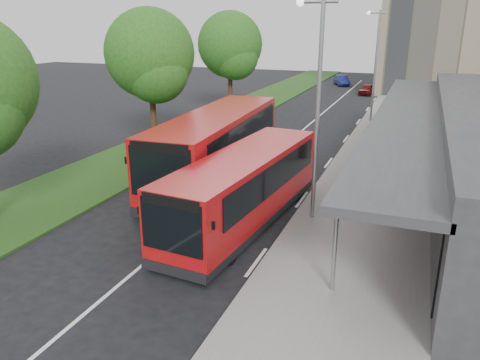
{
  "coord_description": "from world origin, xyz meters",
  "views": [
    {
      "loc": [
        7.63,
        -14.65,
        7.29
      ],
      "look_at": [
        1.44,
        1.35,
        1.5
      ],
      "focal_mm": 35.0,
      "sensor_mm": 36.0,
      "label": 1
    }
  ],
  "objects_px": {
    "litter_bin": "(377,159)",
    "bollard": "(382,125)",
    "lamp_post_far": "(375,59)",
    "lamp_post_near": "(316,98)",
    "car_far": "(342,80)",
    "bus_main": "(244,189)",
    "tree_mid": "(150,60)",
    "car_near": "(367,89)",
    "tree_far": "(230,49)",
    "bus_second": "(217,147)"
  },
  "relations": [
    {
      "from": "lamp_post_far",
      "to": "bollard",
      "type": "relative_size",
      "value": 8.78
    },
    {
      "from": "litter_bin",
      "to": "car_far",
      "type": "bearing_deg",
      "value": 102.37
    },
    {
      "from": "bollard",
      "to": "car_near",
      "type": "relative_size",
      "value": 0.28
    },
    {
      "from": "tree_far",
      "to": "bus_second",
      "type": "relative_size",
      "value": 0.7
    },
    {
      "from": "tree_far",
      "to": "bollard",
      "type": "relative_size",
      "value": 9.03
    },
    {
      "from": "car_near",
      "to": "tree_far",
      "type": "bearing_deg",
      "value": -113.78
    },
    {
      "from": "tree_far",
      "to": "car_far",
      "type": "xyz_separation_m",
      "value": [
        5.32,
        22.92,
        -4.72
      ]
    },
    {
      "from": "lamp_post_near",
      "to": "litter_bin",
      "type": "relative_size",
      "value": 8.74
    },
    {
      "from": "bus_main",
      "to": "car_near",
      "type": "bearing_deg",
      "value": 94.62
    },
    {
      "from": "bus_main",
      "to": "car_far",
      "type": "xyz_separation_m",
      "value": [
        -3.54,
        43.24,
        -0.8
      ]
    },
    {
      "from": "litter_bin",
      "to": "car_far",
      "type": "height_order",
      "value": "car_far"
    },
    {
      "from": "lamp_post_near",
      "to": "bus_main",
      "type": "distance_m",
      "value": 4.22
    },
    {
      "from": "bollard",
      "to": "tree_mid",
      "type": "bearing_deg",
      "value": -142.76
    },
    {
      "from": "bus_main",
      "to": "bollard",
      "type": "bearing_deg",
      "value": 83.96
    },
    {
      "from": "tree_mid",
      "to": "bus_second",
      "type": "xyz_separation_m",
      "value": [
        5.84,
        -3.99,
        -3.59
      ]
    },
    {
      "from": "tree_far",
      "to": "lamp_post_far",
      "type": "distance_m",
      "value": 11.18
    },
    {
      "from": "bus_second",
      "to": "car_far",
      "type": "bearing_deg",
      "value": 87.71
    },
    {
      "from": "tree_mid",
      "to": "lamp_post_far",
      "type": "relative_size",
      "value": 1.02
    },
    {
      "from": "lamp_post_near",
      "to": "bus_main",
      "type": "relative_size",
      "value": 0.82
    },
    {
      "from": "bus_main",
      "to": "tree_mid",
      "type": "bearing_deg",
      "value": 141.93
    },
    {
      "from": "bus_second",
      "to": "litter_bin",
      "type": "xyz_separation_m",
      "value": [
        7.02,
        4.55,
        -1.07
      ]
    },
    {
      "from": "lamp_post_near",
      "to": "bus_main",
      "type": "height_order",
      "value": "lamp_post_near"
    },
    {
      "from": "tree_far",
      "to": "bus_main",
      "type": "relative_size",
      "value": 0.84
    },
    {
      "from": "lamp_post_far",
      "to": "car_near",
      "type": "bearing_deg",
      "value": 97.38
    },
    {
      "from": "tree_mid",
      "to": "lamp_post_far",
      "type": "xyz_separation_m",
      "value": [
        11.13,
        12.95,
        -0.56
      ]
    },
    {
      "from": "bus_main",
      "to": "lamp_post_far",
      "type": "bearing_deg",
      "value": 89.02
    },
    {
      "from": "bollard",
      "to": "car_near",
      "type": "xyz_separation_m",
      "value": [
        -3.17,
        18.65,
        -0.05
      ]
    },
    {
      "from": "litter_bin",
      "to": "bollard",
      "type": "relative_size",
      "value": 1.01
    },
    {
      "from": "lamp_post_near",
      "to": "tree_far",
      "type": "bearing_deg",
      "value": 120.29
    },
    {
      "from": "bollard",
      "to": "car_far",
      "type": "bearing_deg",
      "value": 105.39
    },
    {
      "from": "car_far",
      "to": "tree_mid",
      "type": "bearing_deg",
      "value": -121.03
    },
    {
      "from": "litter_bin",
      "to": "car_near",
      "type": "relative_size",
      "value": 0.28
    },
    {
      "from": "lamp_post_near",
      "to": "bus_main",
      "type": "bearing_deg",
      "value": -150.92
    },
    {
      "from": "tree_far",
      "to": "car_far",
      "type": "distance_m",
      "value": 24.0
    },
    {
      "from": "tree_mid",
      "to": "tree_far",
      "type": "relative_size",
      "value": 0.99
    },
    {
      "from": "tree_far",
      "to": "car_near",
      "type": "xyz_separation_m",
      "value": [
        9.17,
        16.04,
        -4.76
      ]
    },
    {
      "from": "bus_main",
      "to": "car_far",
      "type": "relative_size",
      "value": 2.72
    },
    {
      "from": "bollard",
      "to": "car_far",
      "type": "relative_size",
      "value": 0.25
    },
    {
      "from": "tree_far",
      "to": "litter_bin",
      "type": "xyz_separation_m",
      "value": [
        12.86,
        -11.44,
        -4.71
      ]
    },
    {
      "from": "lamp_post_far",
      "to": "bus_second",
      "type": "bearing_deg",
      "value": -107.35
    },
    {
      "from": "tree_mid",
      "to": "litter_bin",
      "type": "height_order",
      "value": "tree_mid"
    },
    {
      "from": "lamp_post_far",
      "to": "car_far",
      "type": "xyz_separation_m",
      "value": [
        -5.81,
        21.97,
        -4.12
      ]
    },
    {
      "from": "car_near",
      "to": "tree_mid",
      "type": "bearing_deg",
      "value": -102.13
    },
    {
      "from": "tree_mid",
      "to": "car_far",
      "type": "xyz_separation_m",
      "value": [
        5.32,
        34.92,
        -4.68
      ]
    },
    {
      "from": "lamp_post_far",
      "to": "litter_bin",
      "type": "relative_size",
      "value": 8.74
    },
    {
      "from": "tree_mid",
      "to": "bus_second",
      "type": "relative_size",
      "value": 0.7
    },
    {
      "from": "lamp_post_near",
      "to": "lamp_post_far",
      "type": "bearing_deg",
      "value": 90.0
    },
    {
      "from": "tree_far",
      "to": "bus_main",
      "type": "distance_m",
      "value": 22.51
    },
    {
      "from": "tree_far",
      "to": "car_near",
      "type": "relative_size",
      "value": 2.54
    },
    {
      "from": "tree_far",
      "to": "lamp_post_far",
      "type": "relative_size",
      "value": 1.03
    }
  ]
}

